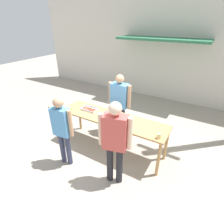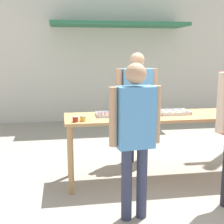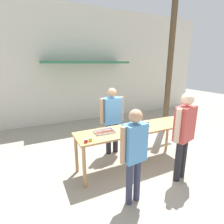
{
  "view_description": "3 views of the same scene",
  "coord_description": "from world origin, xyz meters",
  "px_view_note": "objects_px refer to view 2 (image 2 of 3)",
  "views": [
    {
      "loc": [
        1.86,
        -3.13,
        3.02
      ],
      "look_at": [
        0.0,
        0.0,
        1.08
      ],
      "focal_mm": 28.0,
      "sensor_mm": 36.0,
      "label": 1
    },
    {
      "loc": [
        -1.38,
        -4.03,
        1.79
      ],
      "look_at": [
        -0.72,
        0.06,
        0.98
      ],
      "focal_mm": 50.0,
      "sensor_mm": 36.0,
      "label": 2
    },
    {
      "loc": [
        -2.09,
        -3.14,
        2.33
      ],
      "look_at": [
        -0.21,
        0.75,
        1.15
      ],
      "focal_mm": 28.0,
      "sensor_mm": 36.0,
      "label": 3
    }
  ],
  "objects_px": {
    "food_tray_buns": "(174,112)",
    "condiment_jar_ketchup": "(83,119)",
    "food_tray_sausages": "(112,115)",
    "person_customer_holding_hotdog": "(135,128)",
    "condiment_jar_mustard": "(75,119)",
    "person_server_behind_table": "(137,99)"
  },
  "relations": [
    {
      "from": "food_tray_buns",
      "to": "condiment_jar_ketchup",
      "type": "height_order",
      "value": "condiment_jar_ketchup"
    },
    {
      "from": "condiment_jar_ketchup",
      "to": "food_tray_buns",
      "type": "bearing_deg",
      "value": 12.45
    },
    {
      "from": "food_tray_sausages",
      "to": "person_customer_holding_hotdog",
      "type": "height_order",
      "value": "person_customer_holding_hotdog"
    },
    {
      "from": "food_tray_sausages",
      "to": "food_tray_buns",
      "type": "xyz_separation_m",
      "value": [
        0.88,
        0.0,
        0.01
      ]
    },
    {
      "from": "condiment_jar_mustard",
      "to": "person_server_behind_table",
      "type": "relative_size",
      "value": 0.04
    },
    {
      "from": "condiment_jar_ketchup",
      "to": "person_customer_holding_hotdog",
      "type": "distance_m",
      "value": 0.91
    },
    {
      "from": "food_tray_sausages",
      "to": "person_server_behind_table",
      "type": "distance_m",
      "value": 0.87
    },
    {
      "from": "food_tray_buns",
      "to": "condiment_jar_ketchup",
      "type": "xyz_separation_m",
      "value": [
        -1.29,
        -0.28,
        0.01
      ]
    },
    {
      "from": "condiment_jar_ketchup",
      "to": "person_customer_holding_hotdog",
      "type": "height_order",
      "value": "person_customer_holding_hotdog"
    },
    {
      "from": "food_tray_buns",
      "to": "condiment_jar_mustard",
      "type": "xyz_separation_m",
      "value": [
        -1.39,
        -0.3,
        0.01
      ]
    },
    {
      "from": "person_server_behind_table",
      "to": "person_customer_holding_hotdog",
      "type": "bearing_deg",
      "value": -105.04
    },
    {
      "from": "food_tray_buns",
      "to": "person_server_behind_table",
      "type": "xyz_separation_m",
      "value": [
        -0.37,
        0.69,
        0.1
      ]
    },
    {
      "from": "condiment_jar_ketchup",
      "to": "person_server_behind_table",
      "type": "height_order",
      "value": "person_server_behind_table"
    },
    {
      "from": "condiment_jar_mustard",
      "to": "person_customer_holding_hotdog",
      "type": "bearing_deg",
      "value": -52.23
    },
    {
      "from": "food_tray_sausages",
      "to": "condiment_jar_ketchup",
      "type": "bearing_deg",
      "value": -145.62
    },
    {
      "from": "food_tray_sausages",
      "to": "condiment_jar_ketchup",
      "type": "xyz_separation_m",
      "value": [
        -0.41,
        -0.28,
        0.02
      ]
    },
    {
      "from": "food_tray_buns",
      "to": "person_customer_holding_hotdog",
      "type": "distance_m",
      "value": 1.33
    },
    {
      "from": "food_tray_buns",
      "to": "person_server_behind_table",
      "type": "height_order",
      "value": "person_server_behind_table"
    },
    {
      "from": "food_tray_buns",
      "to": "condiment_jar_ketchup",
      "type": "distance_m",
      "value": 1.32
    },
    {
      "from": "condiment_jar_ketchup",
      "to": "person_server_behind_table",
      "type": "xyz_separation_m",
      "value": [
        0.92,
        0.98,
        0.08
      ]
    },
    {
      "from": "condiment_jar_mustard",
      "to": "person_customer_holding_hotdog",
      "type": "relative_size",
      "value": 0.04
    },
    {
      "from": "food_tray_buns",
      "to": "person_customer_holding_hotdog",
      "type": "relative_size",
      "value": 0.26
    }
  ]
}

